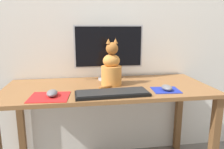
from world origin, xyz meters
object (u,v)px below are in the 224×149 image
object	(u,v)px
keyboard	(113,93)
computer_mouse_right	(167,88)
monitor	(109,50)
cat	(111,68)
computer_mouse_left	(52,93)

from	to	relation	value
keyboard	computer_mouse_right	size ratio (longest dim) A/B	4.58
monitor	computer_mouse_right	world-z (taller)	monitor
monitor	computer_mouse_right	size ratio (longest dim) A/B	5.32
monitor	cat	distance (m)	0.21
monitor	computer_mouse_right	xyz separation A→B (m)	(0.33, -0.37, -0.22)
keyboard	computer_mouse_right	bearing A→B (deg)	3.31
computer_mouse_right	cat	bearing A→B (deg)	149.72
computer_mouse_left	cat	world-z (taller)	cat
keyboard	monitor	bearing A→B (deg)	83.15
monitor	computer_mouse_left	distance (m)	0.59
computer_mouse_left	cat	size ratio (longest dim) A/B	0.33
keyboard	cat	xyz separation A→B (m)	(0.03, 0.23, 0.11)
computer_mouse_left	computer_mouse_right	bearing A→B (deg)	1.30
computer_mouse_left	computer_mouse_right	size ratio (longest dim) A/B	1.08
computer_mouse_right	cat	world-z (taller)	cat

